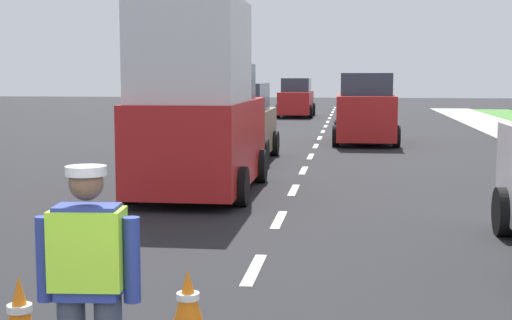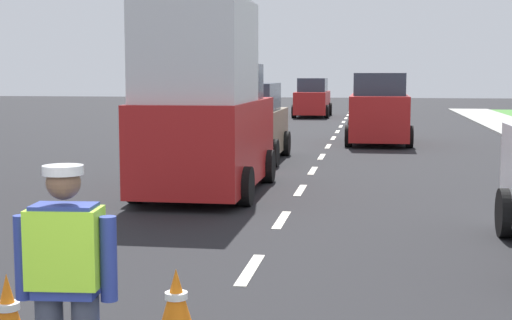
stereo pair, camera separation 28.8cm
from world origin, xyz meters
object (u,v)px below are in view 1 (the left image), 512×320
(road_worker, at_px, (93,280))
(car_outgoing_far, at_px, (366,111))
(traffic_cone_far, at_px, (20,314))
(car_oncoming_second, at_px, (234,125))
(traffic_cone_near, at_px, (188,301))
(delivery_truck, at_px, (199,108))
(car_oncoming_third, at_px, (296,99))

(road_worker, relative_size, car_outgoing_far, 0.41)
(traffic_cone_far, distance_m, car_oncoming_second, 13.69)
(traffic_cone_near, bearing_deg, road_worker, -98.04)
(traffic_cone_far, distance_m, car_outgoing_far, 19.24)
(road_worker, xyz_separation_m, delivery_truck, (-1.19, 9.23, 0.68))
(delivery_truck, xyz_separation_m, car_oncoming_second, (-0.20, 5.54, -0.68))
(traffic_cone_far, bearing_deg, car_oncoming_third, 90.41)
(delivery_truck, relative_size, car_oncoming_second, 1.12)
(car_oncoming_third, distance_m, car_outgoing_far, 15.42)
(road_worker, distance_m, traffic_cone_far, 1.61)
(road_worker, distance_m, delivery_truck, 9.33)
(road_worker, distance_m, car_outgoing_far, 20.17)
(delivery_truck, height_order, car_oncoming_second, delivery_truck)
(traffic_cone_far, xyz_separation_m, car_outgoing_far, (3.10, 18.97, 0.74))
(traffic_cone_far, xyz_separation_m, delivery_truck, (-0.18, 8.14, 1.30))
(traffic_cone_far, bearing_deg, road_worker, -47.19)
(road_worker, height_order, car_oncoming_second, car_oncoming_second)
(traffic_cone_far, height_order, delivery_truck, delivery_truck)
(car_oncoming_second, bearing_deg, delivery_truck, -87.98)
(car_outgoing_far, xyz_separation_m, car_oncoming_second, (-3.47, -5.30, -0.13))
(delivery_truck, bearing_deg, car_outgoing_far, 73.16)
(road_worker, relative_size, car_oncoming_second, 0.41)
(delivery_truck, distance_m, car_oncoming_third, 25.90)
(car_oncoming_second, bearing_deg, car_outgoing_far, 56.73)
(traffic_cone_near, xyz_separation_m, car_outgoing_far, (1.85, 18.35, 0.78))
(road_worker, bearing_deg, car_oncoming_third, 92.05)
(traffic_cone_far, bearing_deg, car_outgoing_far, 80.71)
(car_outgoing_far, relative_size, car_oncoming_second, 0.98)
(road_worker, relative_size, traffic_cone_far, 2.65)
(traffic_cone_near, distance_m, car_oncoming_third, 33.45)
(traffic_cone_near, bearing_deg, car_outgoing_far, 84.25)
(traffic_cone_far, distance_m, car_oncoming_third, 34.03)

